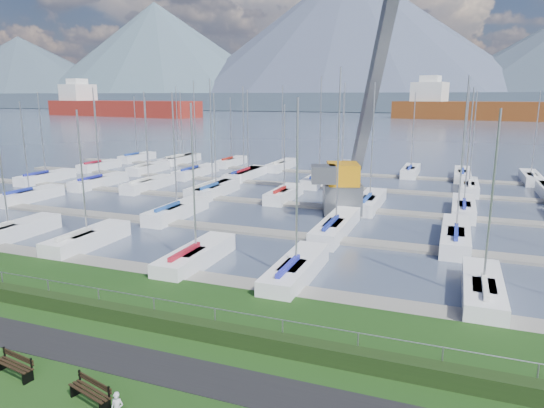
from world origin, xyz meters
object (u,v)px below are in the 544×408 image
at_px(person, 117,405).
at_px(crane, 352,149).
at_px(bench_left, 15,365).
at_px(bench_right, 91,391).

bearing_deg(person, crane, 76.94).
bearing_deg(bench_left, crane, 88.76).
distance_m(bench_left, bench_right, 3.68).
bearing_deg(bench_right, bench_left, -169.79).
relative_size(bench_left, crane, 0.08).
bearing_deg(person, bench_right, 150.93).
distance_m(bench_right, crane, 31.40).
relative_size(person, crane, 0.05).
xyz_separation_m(bench_left, crane, (5.72, 30.63, 4.91)).
relative_size(bench_left, person, 1.66).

